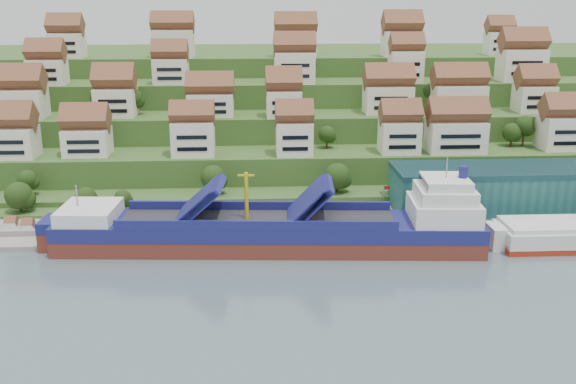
{
  "coord_description": "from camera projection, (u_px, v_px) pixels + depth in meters",
  "views": [
    {
      "loc": [
        -10.13,
        -120.93,
        48.7
      ],
      "look_at": [
        -2.51,
        14.0,
        8.0
      ],
      "focal_mm": 40.0,
      "sensor_mm": 36.0,
      "label": 1
    }
  ],
  "objects": [
    {
      "name": "second_ship",
      "position": [
        573.0,
        234.0,
        131.33
      ],
      "size": [
        29.31,
        10.99,
        8.48
      ],
      "rotation": [
        0.0,
        0.0,
        -0.01
      ],
      "color": "#9C2311",
      "rests_on": "ground"
    },
    {
      "name": "quay",
      "position": [
        387.0,
        218.0,
        145.3
      ],
      "size": [
        180.0,
        14.0,
        2.2
      ],
      "primitive_type": "cube",
      "color": "gray",
      "rests_on": "ground"
    },
    {
      "name": "ground",
      "position": [
        304.0,
        249.0,
        130.2
      ],
      "size": [
        300.0,
        300.0,
        0.0
      ],
      "primitive_type": "plane",
      "color": "slate",
      "rests_on": "ground"
    },
    {
      "name": "warehouse",
      "position": [
        524.0,
        188.0,
        147.18
      ],
      "size": [
        60.0,
        15.0,
        10.0
      ],
      "primitive_type": "cube",
      "color": "#215B58",
      "rests_on": "quay"
    },
    {
      "name": "pebble_beach",
      "position": [
        32.0,
        232.0,
        138.39
      ],
      "size": [
        45.0,
        20.0,
        1.0
      ],
      "primitive_type": "cube",
      "color": "gray",
      "rests_on": "ground"
    },
    {
      "name": "flagpole",
      "position": [
        384.0,
        201.0,
        138.75
      ],
      "size": [
        1.28,
        0.16,
        8.0
      ],
      "color": "gray",
      "rests_on": "quay"
    },
    {
      "name": "hillside",
      "position": [
        281.0,
        112.0,
        226.12
      ],
      "size": [
        260.0,
        128.0,
        31.0
      ],
      "color": "#2D4C1E",
      "rests_on": "ground"
    },
    {
      "name": "hillside_trees",
      "position": [
        244.0,
        134.0,
        165.09
      ],
      "size": [
        141.07,
        62.39,
        31.08
      ],
      "color": "#264115",
      "rests_on": "ground"
    },
    {
      "name": "hillside_village",
      "position": [
        296.0,
        90.0,
        180.83
      ],
      "size": [
        157.23,
        62.77,
        28.57
      ],
      "color": "white",
      "rests_on": "ground"
    },
    {
      "name": "beach_huts",
      "position": [
        20.0,
        227.0,
        136.63
      ],
      "size": [
        14.4,
        3.7,
        2.2
      ],
      "color": "white",
      "rests_on": "pebble_beach"
    },
    {
      "name": "cargo_ship",
      "position": [
        281.0,
        231.0,
        129.93
      ],
      "size": [
        86.25,
        19.07,
        19.07
      ],
      "rotation": [
        0.0,
        0.0,
        -0.07
      ],
      "color": "maroon",
      "rests_on": "ground"
    }
  ]
}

